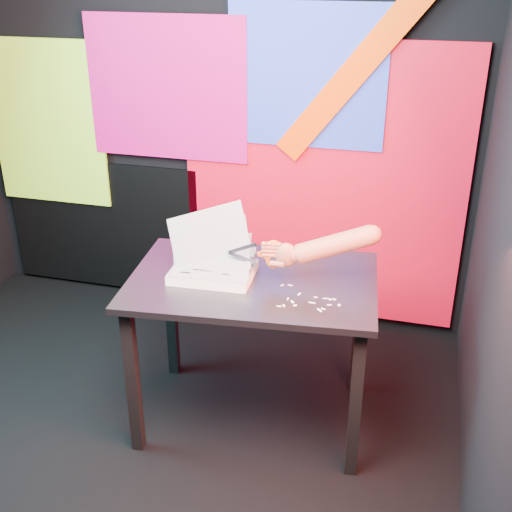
% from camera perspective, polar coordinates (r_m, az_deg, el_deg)
% --- Properties ---
extents(room, '(3.01, 3.01, 2.71)m').
position_cam_1_polar(room, '(2.39, -15.88, 7.71)').
color(room, black).
rests_on(room, ground).
extents(backdrop, '(2.88, 0.05, 2.08)m').
position_cam_1_polar(backdrop, '(3.76, -3.12, 8.52)').
color(backdrop, red).
rests_on(backdrop, ground).
extents(work_table, '(1.14, 0.83, 0.75)m').
position_cam_1_polar(work_table, '(2.85, -0.28, -3.87)').
color(work_table, black).
rests_on(work_table, ground).
extents(printout_stack, '(0.42, 0.28, 0.34)m').
position_cam_1_polar(printout_stack, '(2.82, -3.85, -1.20)').
color(printout_stack, white).
rests_on(printout_stack, work_table).
extents(scissors, '(0.23, 0.05, 0.13)m').
position_cam_1_polar(scissors, '(2.71, 1.24, 0.16)').
color(scissors, '#9EA4C2').
rests_on(scissors, printout_stack).
extents(hand_forearm, '(0.48, 0.14, 0.20)m').
position_cam_1_polar(hand_forearm, '(2.69, 6.28, 0.88)').
color(hand_forearm, '#A64E39').
rests_on(hand_forearm, work_table).
extents(paper_clippings, '(0.27, 0.20, 0.00)m').
position_cam_1_polar(paper_clippings, '(2.63, 4.75, -4.00)').
color(paper_clippings, silver).
rests_on(paper_clippings, work_table).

